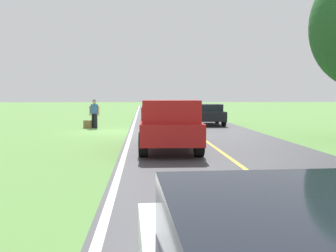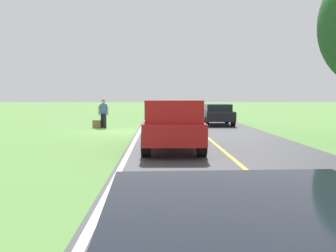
{
  "view_description": "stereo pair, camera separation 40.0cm",
  "coord_description": "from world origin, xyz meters",
  "px_view_note": "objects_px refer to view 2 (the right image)",
  "views": [
    {
      "loc": [
        -1.53,
        21.41,
        1.97
      ],
      "look_at": [
        -2.2,
        11.17,
        1.17
      ],
      "focal_mm": 41.68,
      "sensor_mm": 36.0,
      "label": 1
    },
    {
      "loc": [
        -1.93,
        21.43,
        1.97
      ],
      "look_at": [
        -2.2,
        11.17,
        1.17
      ],
      "focal_mm": 41.68,
      "sensor_mm": 36.0,
      "label": 2
    }
  ],
  "objects_px": {
    "suitcase_carried": "(97,124)",
    "pickup_truck_passing": "(173,124)",
    "sedan_near_oncoming": "(217,114)",
    "hitchhiker_walking": "(104,112)"
  },
  "relations": [
    {
      "from": "suitcase_carried",
      "to": "pickup_truck_passing",
      "type": "bearing_deg",
      "value": 27.69
    },
    {
      "from": "pickup_truck_passing",
      "to": "sedan_near_oncoming",
      "type": "relative_size",
      "value": 1.22
    },
    {
      "from": "suitcase_carried",
      "to": "sedan_near_oncoming",
      "type": "relative_size",
      "value": 0.11
    },
    {
      "from": "hitchhiker_walking",
      "to": "sedan_near_oncoming",
      "type": "relative_size",
      "value": 0.39
    },
    {
      "from": "suitcase_carried",
      "to": "pickup_truck_passing",
      "type": "xyz_separation_m",
      "value": [
        -4.28,
        9.86,
        0.73
      ]
    },
    {
      "from": "pickup_truck_passing",
      "to": "sedan_near_oncoming",
      "type": "height_order",
      "value": "pickup_truck_passing"
    },
    {
      "from": "pickup_truck_passing",
      "to": "sedan_near_oncoming",
      "type": "xyz_separation_m",
      "value": [
        -3.5,
        -12.3,
        -0.21
      ]
    },
    {
      "from": "suitcase_carried",
      "to": "sedan_near_oncoming",
      "type": "distance_m",
      "value": 8.16
    },
    {
      "from": "pickup_truck_passing",
      "to": "hitchhiker_walking",
      "type": "bearing_deg",
      "value": -68.77
    },
    {
      "from": "pickup_truck_passing",
      "to": "sedan_near_oncoming",
      "type": "bearing_deg",
      "value": -105.89
    }
  ]
}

